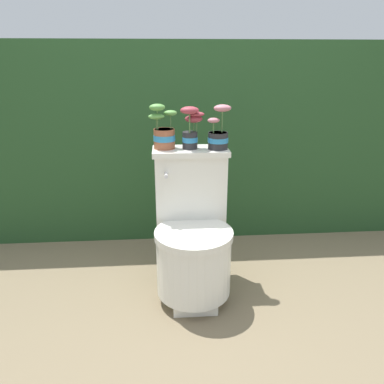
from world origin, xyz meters
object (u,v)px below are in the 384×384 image
(potted_plant_midleft, at_px, (191,129))
(toilet, at_px, (192,236))
(potted_plant_left, at_px, (164,133))
(potted_plant_middle, at_px, (218,135))

(potted_plant_midleft, bearing_deg, toilet, -91.37)
(potted_plant_left, relative_size, potted_plant_middle, 1.02)
(toilet, height_order, potted_plant_left, potted_plant_left)
(toilet, bearing_deg, potted_plant_left, 130.33)
(potted_plant_midleft, bearing_deg, potted_plant_left, 173.15)
(toilet, distance_m, potted_plant_left, 0.58)
(potted_plant_left, bearing_deg, toilet, -49.67)
(toilet, bearing_deg, potted_plant_midleft, 88.63)
(toilet, relative_size, potted_plant_left, 3.34)
(potted_plant_left, height_order, potted_plant_middle, potted_plant_left)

